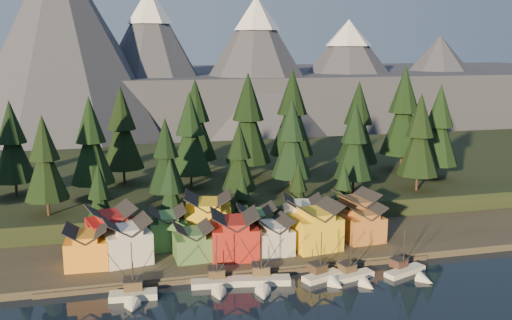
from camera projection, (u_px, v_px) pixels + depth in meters
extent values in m
plane|color=black|center=(265.00, 311.00, 99.41)|extent=(500.00, 500.00, 0.00)
cube|color=#353027|center=(222.00, 234.00, 137.27)|extent=(400.00, 50.00, 1.50)
cube|color=black|center=(194.00, 178.00, 184.32)|extent=(420.00, 100.00, 6.00)
cube|color=#494134|center=(244.00, 272.00, 114.99)|extent=(80.00, 4.00, 1.00)
cube|color=#454959|center=(157.00, 98.00, 324.40)|extent=(560.00, 160.00, 30.00)
cone|color=#454959|center=(61.00, 45.00, 250.64)|extent=(100.00, 100.00, 90.00)
cone|color=#454959|center=(152.00, 63.00, 279.05)|extent=(80.00, 80.00, 72.00)
cone|color=white|center=(149.00, 5.00, 273.51)|extent=(22.40, 22.40, 17.28)
cone|color=#454959|center=(256.00, 67.00, 279.92)|extent=(84.00, 84.00, 68.00)
cone|color=white|center=(256.00, 13.00, 274.68)|extent=(23.52, 23.52, 16.32)
cone|color=#454959|center=(347.00, 74.00, 309.18)|extent=(92.00, 92.00, 58.00)
cone|color=white|center=(349.00, 33.00, 304.71)|extent=(25.76, 25.76, 13.92)
cone|color=#454959|center=(438.00, 79.00, 331.82)|extent=(88.00, 88.00, 50.00)
cube|color=beige|center=(133.00, 296.00, 104.30)|extent=(8.85, 3.77, 1.68)
cone|color=beige|center=(132.00, 308.00, 99.72)|extent=(3.36, 3.18, 3.15)
cube|color=black|center=(133.00, 300.00, 104.43)|extent=(9.07, 3.84, 0.37)
cube|color=brown|center=(133.00, 285.00, 105.50)|extent=(3.58, 3.38, 1.89)
cube|color=#2D2A2A|center=(133.00, 279.00, 105.28)|extent=(3.80, 3.61, 0.21)
cylinder|color=black|center=(132.00, 267.00, 103.69)|extent=(0.19, 0.19, 9.44)
cylinder|color=black|center=(133.00, 273.00, 106.93)|extent=(0.15, 0.15, 4.62)
cube|color=beige|center=(217.00, 284.00, 109.74)|extent=(10.24, 3.92, 1.58)
cone|color=beige|center=(220.00, 296.00, 104.43)|extent=(3.28, 3.69, 2.96)
cube|color=black|center=(217.00, 287.00, 109.86)|extent=(10.49, 4.00, 0.35)
cube|color=#503C2A|center=(216.00, 273.00, 111.21)|extent=(3.43, 3.26, 1.78)
cube|color=#2D2A2A|center=(216.00, 268.00, 111.00)|extent=(3.65, 3.47, 0.20)
cylinder|color=black|center=(217.00, 257.00, 109.28)|extent=(0.18, 0.18, 8.89)
cylinder|color=black|center=(216.00, 262.00, 112.93)|extent=(0.14, 0.14, 4.35)
cube|color=beige|center=(262.00, 282.00, 110.75)|extent=(11.58, 5.29, 1.71)
cone|color=beige|center=(264.00, 295.00, 104.76)|extent=(3.87, 4.36, 3.20)
cube|color=black|center=(262.00, 285.00, 110.88)|extent=(11.86, 5.39, 0.37)
cube|color=brown|center=(261.00, 269.00, 112.42)|extent=(3.96, 3.80, 1.92)
cube|color=#2D2A2A|center=(261.00, 264.00, 112.20)|extent=(4.21, 4.05, 0.21)
cylinder|color=black|center=(261.00, 253.00, 110.29)|extent=(0.19, 0.19, 9.60)
cylinder|color=black|center=(260.00, 258.00, 114.38)|extent=(0.15, 0.15, 4.69)
cube|color=silver|center=(322.00, 278.00, 112.73)|extent=(8.72, 5.43, 1.53)
cone|color=silver|center=(337.00, 286.00, 109.03)|extent=(3.64, 3.60, 2.87)
cube|color=black|center=(322.00, 280.00, 112.85)|extent=(8.93, 5.54, 0.33)
cube|color=#433323|center=(318.00, 268.00, 113.66)|extent=(3.83, 3.72, 1.72)
cube|color=#2D2A2A|center=(318.00, 264.00, 113.47)|extent=(4.08, 3.96, 0.19)
cylinder|color=black|center=(321.00, 253.00, 112.12)|extent=(0.17, 0.17, 8.60)
cylinder|color=black|center=(312.00, 259.00, 114.79)|extent=(0.13, 0.13, 4.20)
cube|color=silver|center=(352.00, 277.00, 113.10)|extent=(9.45, 4.81, 1.41)
cone|color=silver|center=(368.00, 286.00, 108.80)|extent=(3.33, 3.66, 2.65)
cube|color=black|center=(352.00, 279.00, 113.20)|extent=(9.68, 4.90, 0.31)
cube|color=brown|center=(347.00, 268.00, 114.25)|extent=(3.39, 3.26, 1.59)
cube|color=#2D2A2A|center=(347.00, 263.00, 114.07)|extent=(3.60, 3.48, 0.18)
cylinder|color=black|center=(351.00, 254.00, 112.64)|extent=(0.16, 0.16, 7.94)
cylinder|color=black|center=(342.00, 259.00, 115.63)|extent=(0.12, 0.12, 3.88)
cube|color=silver|center=(405.00, 272.00, 115.44)|extent=(9.86, 5.94, 1.44)
cone|color=silver|center=(426.00, 281.00, 111.25)|extent=(3.68, 4.00, 2.69)
cube|color=black|center=(405.00, 275.00, 115.55)|extent=(10.09, 6.07, 0.31)
cube|color=#482F26|center=(399.00, 263.00, 116.56)|extent=(3.65, 3.55, 1.62)
cube|color=#2D2A2A|center=(399.00, 259.00, 116.37)|extent=(3.88, 3.78, 0.18)
cylinder|color=black|center=(404.00, 249.00, 114.95)|extent=(0.16, 0.16, 8.08)
cylinder|color=black|center=(392.00, 254.00, 117.88)|extent=(0.13, 0.13, 3.95)
cube|color=orange|center=(88.00, 252.00, 114.98)|extent=(8.81, 7.80, 5.82)
cube|color=orange|center=(87.00, 236.00, 114.27)|extent=(4.99, 7.47, 1.19)
cube|color=silver|center=(127.00, 246.00, 117.42)|extent=(10.37, 9.57, 6.52)
cube|color=silver|center=(127.00, 228.00, 116.64)|extent=(6.35, 8.65, 1.27)
cube|color=#49753F|center=(193.00, 247.00, 119.10)|extent=(7.94, 7.46, 5.07)
cube|color=#49753F|center=(193.00, 233.00, 118.48)|extent=(4.52, 7.16, 1.07)
cube|color=maroon|center=(235.00, 241.00, 120.02)|extent=(10.58, 9.57, 6.84)
cube|color=maroon|center=(234.00, 223.00, 119.20)|extent=(6.23, 8.92, 1.36)
cube|color=beige|center=(272.00, 241.00, 122.27)|extent=(8.54, 8.54, 5.45)
cube|color=beige|center=(272.00, 226.00, 121.61)|extent=(5.11, 7.95, 1.07)
cube|color=yellow|center=(315.00, 232.00, 124.83)|extent=(10.75, 9.40, 7.24)
cube|color=yellow|center=(316.00, 214.00, 123.96)|extent=(6.35, 8.70, 1.38)
cube|color=#B76D2F|center=(363.00, 228.00, 129.97)|extent=(8.88, 7.90, 5.77)
cube|color=#B76D2F|center=(363.00, 214.00, 129.27)|extent=(5.10, 7.50, 1.18)
cube|color=maroon|center=(112.00, 236.00, 122.56)|extent=(11.24, 10.49, 7.34)
cube|color=maroon|center=(111.00, 217.00, 121.68)|extent=(7.08, 9.26, 1.33)
cube|color=#40743E|center=(168.00, 233.00, 125.93)|extent=(7.89, 7.40, 6.38)
cube|color=#40743E|center=(167.00, 217.00, 125.18)|extent=(4.35, 7.24, 1.10)
cube|color=gold|center=(208.00, 224.00, 130.14)|extent=(11.74, 10.48, 7.76)
cube|color=gold|center=(208.00, 204.00, 129.21)|extent=(7.12, 9.49, 1.45)
cube|color=#3F6F3C|center=(256.00, 229.00, 129.08)|extent=(9.07, 7.73, 5.97)
cube|color=#3F6F3C|center=(256.00, 214.00, 128.36)|extent=(5.27, 7.23, 1.19)
cube|color=silver|center=(302.00, 222.00, 133.11)|extent=(10.18, 9.45, 6.75)
cube|color=silver|center=(302.00, 205.00, 132.31)|extent=(6.34, 8.43, 1.22)
cube|color=brown|center=(355.00, 218.00, 135.28)|extent=(9.82, 9.35, 7.14)
cube|color=brown|center=(356.00, 201.00, 134.43)|extent=(5.87, 8.65, 1.24)
cylinder|color=#332319|center=(16.00, 188.00, 150.49)|extent=(0.70, 0.70, 4.49)
cone|color=black|center=(13.00, 152.00, 148.52)|extent=(10.97, 10.97, 15.46)
cone|color=black|center=(10.00, 122.00, 146.90)|extent=(7.48, 7.48, 11.22)
cylinder|color=#332319|center=(48.00, 207.00, 133.89)|extent=(0.70, 0.70, 4.19)
cone|color=black|center=(45.00, 169.00, 132.05)|extent=(10.24, 10.24, 14.44)
cone|color=black|center=(43.00, 137.00, 130.54)|extent=(6.99, 6.99, 10.48)
cylinder|color=#332319|center=(94.00, 190.00, 147.61)|extent=(0.70, 0.70, 4.71)
cone|color=black|center=(91.00, 152.00, 145.54)|extent=(11.52, 11.52, 16.24)
cone|color=black|center=(90.00, 119.00, 143.84)|extent=(7.86, 7.86, 11.79)
cylinder|color=#332319|center=(124.00, 175.00, 163.73)|extent=(0.70, 0.70, 4.98)
cone|color=black|center=(122.00, 138.00, 161.55)|extent=(12.17, 12.17, 17.14)
cone|color=black|center=(121.00, 107.00, 159.76)|extent=(8.29, 8.29, 12.44)
cylinder|color=#332319|center=(167.00, 197.00, 142.46)|extent=(0.70, 0.70, 3.88)
cone|color=black|center=(166.00, 165.00, 140.76)|extent=(9.47, 9.47, 13.35)
cone|color=black|center=(165.00, 137.00, 139.37)|extent=(6.46, 6.46, 9.69)
cylinder|color=#332319|center=(191.00, 180.00, 158.52)|extent=(0.70, 0.70, 4.75)
cone|color=black|center=(190.00, 144.00, 156.44)|extent=(11.62, 11.62, 16.37)
cone|color=black|center=(190.00, 113.00, 154.73)|extent=(7.92, 7.92, 11.88)
cylinder|color=#332319|center=(239.00, 195.00, 144.86)|extent=(0.70, 0.70, 3.63)
cone|color=black|center=(239.00, 165.00, 143.27)|extent=(8.87, 8.87, 12.49)
cone|color=black|center=(239.00, 140.00, 141.96)|extent=(6.04, 6.04, 9.07)
cylinder|color=#332319|center=(248.00, 170.00, 169.36)|extent=(0.70, 0.70, 5.55)
cone|color=black|center=(248.00, 130.00, 166.93)|extent=(13.57, 13.57, 19.12)
cone|color=black|center=(248.00, 96.00, 164.93)|extent=(9.25, 9.25, 13.88)
cylinder|color=#332319|center=(291.00, 184.00, 155.22)|extent=(0.70, 0.70, 4.50)
cone|color=black|center=(292.00, 148.00, 153.24)|extent=(11.00, 11.00, 15.50)
cone|color=black|center=(292.00, 119.00, 151.62)|extent=(7.50, 7.50, 11.25)
cylinder|color=#332319|center=(292.00, 162.00, 180.75)|extent=(0.70, 0.70, 5.64)
cone|color=black|center=(292.00, 124.00, 178.28)|extent=(13.78, 13.78, 19.42)
cone|color=black|center=(292.00, 91.00, 176.25)|extent=(9.40, 9.40, 14.10)
cylinder|color=#332319|center=(353.00, 185.00, 154.28)|extent=(0.70, 0.70, 4.34)
cone|color=black|center=(354.00, 151.00, 152.37)|extent=(10.61, 10.61, 14.96)
cone|color=black|center=(355.00, 122.00, 150.81)|extent=(7.24, 7.24, 10.86)
cylinder|color=#332319|center=(356.00, 169.00, 171.30)|extent=(0.70, 0.70, 5.09)
cone|color=black|center=(358.00, 133.00, 169.07)|extent=(12.45, 12.45, 17.54)
cone|color=black|center=(359.00, 103.00, 167.23)|extent=(8.49, 8.49, 12.73)
cylinder|color=#332319|center=(417.00, 182.00, 156.61)|extent=(0.70, 0.70, 4.70)
cone|color=black|center=(419.00, 145.00, 154.55)|extent=(11.50, 11.50, 16.20)
cone|color=black|center=(421.00, 115.00, 152.85)|extent=(7.84, 7.84, 11.76)
cylinder|color=#332319|center=(401.00, 161.00, 181.20)|extent=(0.70, 0.70, 5.79)
cone|color=black|center=(403.00, 122.00, 178.66)|extent=(14.15, 14.15, 19.93)
cone|color=black|center=(405.00, 89.00, 176.58)|extent=(9.64, 9.64, 14.47)
cylinder|color=#332319|center=(197.00, 166.00, 175.58)|extent=(0.70, 0.70, 5.17)
cone|color=black|center=(196.00, 130.00, 173.31)|extent=(12.64, 12.64, 17.82)
cone|color=black|center=(195.00, 100.00, 171.45)|extent=(8.62, 8.62, 12.93)
cylinder|color=#332319|center=(436.00, 171.00, 168.93)|extent=(0.70, 0.70, 4.96)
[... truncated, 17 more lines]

